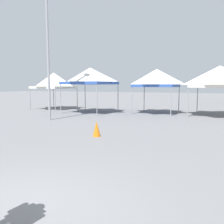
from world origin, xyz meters
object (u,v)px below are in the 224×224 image
canopy_tent_far_left (220,77)px  traffic_cone_near_barrier (97,129)px  canopy_tent_right_of_center (90,76)px  canopy_tent_behind_center (54,81)px  canopy_tent_behind_left (157,78)px  light_pole_opposite_side (47,22)px

canopy_tent_far_left → traffic_cone_near_barrier: bearing=-113.6°
canopy_tent_right_of_center → canopy_tent_far_left: size_ratio=0.94×
canopy_tent_behind_center → traffic_cone_near_barrier: bearing=-42.8°
canopy_tent_behind_center → canopy_tent_behind_left: size_ratio=0.98×
canopy_tent_right_of_center → light_pole_opposite_side: light_pole_opposite_side is taller
canopy_tent_behind_center → canopy_tent_behind_left: 9.08m
canopy_tent_right_of_center → canopy_tent_behind_left: 5.03m
canopy_tent_behind_center → light_pole_opposite_side: light_pole_opposite_side is taller
canopy_tent_behind_center → canopy_tent_right_of_center: (4.33, -0.97, 0.29)m
light_pole_opposite_side → traffic_cone_near_barrier: bearing=-30.5°
canopy_tent_behind_center → light_pole_opposite_side: (4.28, -5.61, 3.20)m
canopy_tent_far_left → light_pole_opposite_side: 11.62m
canopy_tent_far_left → light_pole_opposite_side: bearing=-143.7°
canopy_tent_right_of_center → light_pole_opposite_side: 5.48m
canopy_tent_behind_center → traffic_cone_near_barrier: (9.17, -8.49, -2.18)m
canopy_tent_behind_center → canopy_tent_right_of_center: bearing=-12.6°
canopy_tent_behind_left → canopy_tent_far_left: (4.28, 0.28, 0.05)m
canopy_tent_right_of_center → traffic_cone_near_barrier: bearing=-57.2°
canopy_tent_right_of_center → canopy_tent_far_left: 9.22m
light_pole_opposite_side → canopy_tent_far_left: bearing=36.3°
canopy_tent_far_left → traffic_cone_near_barrier: size_ratio=5.98×
canopy_tent_behind_left → light_pole_opposite_side: light_pole_opposite_side is taller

